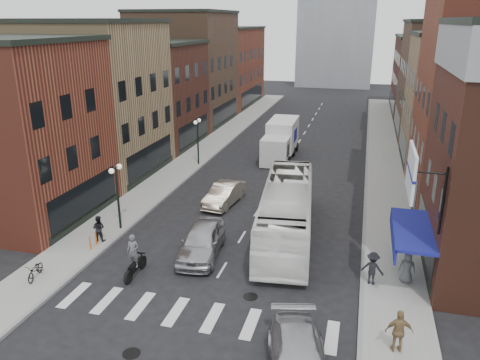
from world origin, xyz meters
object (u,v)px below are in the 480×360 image
object	(u,v)px
billboard_sign	(413,173)
box_truck	(281,140)
streetlamp_near	(117,185)
ped_right_c	(407,267)
ped_right_a	(372,268)
ped_right_b	(399,331)
streetlamp_far	(198,133)
parked_bicycle	(35,270)
motorcycle_rider	(134,257)
sedan_left_far	(224,194)
ped_left_solo	(99,228)
sedan_left_near	(202,241)
bike_rack	(93,241)
transit_bus	(287,211)

from	to	relation	value
billboard_sign	box_truck	size ratio (longest dim) A/B	0.47
streetlamp_near	ped_right_c	world-z (taller)	streetlamp_near
streetlamp_near	ped_right_a	world-z (taller)	streetlamp_near
streetlamp_near	ped_right_b	distance (m)	17.50
streetlamp_far	parked_bicycle	xyz separation A→B (m)	(-1.16, -20.32, -2.35)
streetlamp_near	motorcycle_rider	xyz separation A→B (m)	(3.37, -4.70, -1.85)
sedan_left_far	ped_right_a	world-z (taller)	ped_right_a
motorcycle_rider	streetlamp_far	bearing A→B (deg)	96.40
streetlamp_far	ped_left_solo	size ratio (longest dim) A/B	2.70
sedan_left_near	ped_left_solo	size ratio (longest dim) A/B	3.32
streetlamp_far	sedan_left_far	distance (m)	9.84
streetlamp_near	sedan_left_far	world-z (taller)	streetlamp_near
box_truck	ped_right_c	bearing A→B (deg)	-65.19
parked_bicycle	ped_left_solo	xyz separation A→B (m)	(0.83, 4.48, 0.35)
billboard_sign	streetlamp_far	distance (m)	23.92
streetlamp_near	bike_rack	bearing A→B (deg)	-94.24
billboard_sign	box_truck	distance (m)	24.13
transit_bus	ped_right_a	xyz separation A→B (m)	(4.90, -4.32, -0.67)
streetlamp_near	sedan_left_far	distance (m)	7.84
transit_bus	box_truck	bearing A→B (deg)	95.22
billboard_sign	parked_bicycle	world-z (taller)	billboard_sign
billboard_sign	parked_bicycle	size ratio (longest dim) A/B	2.38
parked_bicycle	transit_bus	bearing A→B (deg)	22.30
ped_left_solo	ped_right_b	world-z (taller)	ped_right_b
bike_rack	ped_left_solo	world-z (taller)	ped_left_solo
billboard_sign	bike_rack	xyz separation A→B (m)	(-16.19, 0.80, -5.58)
bike_rack	parked_bicycle	bearing A→B (deg)	-104.79
bike_rack	sedan_left_near	bearing A→B (deg)	9.06
streetlamp_far	ped_right_b	size ratio (longest dim) A/B	2.31
box_truck	ped_right_b	bearing A→B (deg)	-71.36
streetlamp_near	ped_right_c	size ratio (longest dim) A/B	2.58
streetlamp_near	ped_left_solo	size ratio (longest dim) A/B	2.70
billboard_sign	ped_right_c	distance (m)	5.41
ped_right_b	streetlamp_far	bearing A→B (deg)	-62.18
transit_bus	parked_bicycle	bearing A→B (deg)	-150.22
sedan_left_far	ped_right_a	distance (m)	12.95
streetlamp_near	bike_rack	size ratio (longest dim) A/B	5.14
transit_bus	sedan_left_near	xyz separation A→B (m)	(-4.04, -3.46, -0.79)
parked_bicycle	ped_right_a	world-z (taller)	ped_right_a
billboard_sign	streetlamp_far	bearing A→B (deg)	132.41
streetlamp_far	ped_right_a	xyz separation A→B (m)	(14.80, -16.60, -1.94)
ped_right_b	streetlamp_near	bearing A→B (deg)	-33.66
streetlamp_far	motorcycle_rider	xyz separation A→B (m)	(3.37, -18.70, -1.85)
streetlamp_far	bike_rack	world-z (taller)	streetlamp_far
streetlamp_far	transit_bus	xyz separation A→B (m)	(9.90, -12.27, -1.26)
box_truck	ped_left_solo	xyz separation A→B (m)	(-6.87, -20.10, -0.77)
transit_bus	parked_bicycle	distance (m)	13.72
box_truck	ped_right_a	distance (m)	22.43
parked_bicycle	motorcycle_rider	bearing A→B (deg)	5.95
streetlamp_far	motorcycle_rider	distance (m)	19.09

